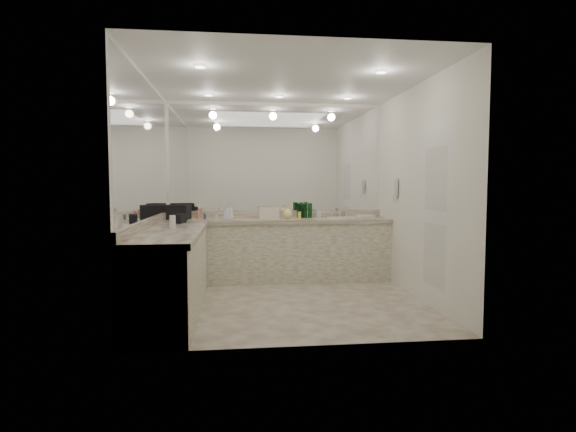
{
  "coord_description": "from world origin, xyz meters",
  "views": [
    {
      "loc": [
        -0.6,
        -5.22,
        1.38
      ],
      "look_at": [
        0.05,
        0.4,
        0.99
      ],
      "focal_mm": 28.0,
      "sensor_mm": 36.0,
      "label": 1
    }
  ],
  "objects": [
    {
      "name": "sink",
      "position": [
        0.95,
        1.2,
        0.9
      ],
      "size": [
        0.44,
        0.44,
        0.03
      ],
      "primitive_type": "cylinder",
      "color": "white",
      "rests_on": "vanity_back_top"
    },
    {
      "name": "green_bottle_3",
      "position": [
        0.32,
        1.27,
        1.01
      ],
      "size": [
        0.07,
        0.07,
        0.21
      ],
      "primitive_type": "cylinder",
      "color": "#135725",
      "rests_on": "vanity_back_top"
    },
    {
      "name": "backsplash_back",
      "position": [
        0.0,
        1.48,
        0.95
      ],
      "size": [
        3.2,
        0.04,
        0.1
      ],
      "primitive_type": "cube",
      "color": "beige",
      "rests_on": "vanity_back_top"
    },
    {
      "name": "amenity_bottle_3",
      "position": [
        0.63,
        1.3,
        0.94
      ],
      "size": [
        0.04,
        0.04,
        0.09
      ],
      "primitive_type": "cylinder",
      "color": "white",
      "rests_on": "vanity_back_top"
    },
    {
      "name": "wall_phone",
      "position": [
        1.56,
        0.7,
        1.35
      ],
      "size": [
        0.06,
        0.1,
        0.24
      ],
      "primitive_type": "cube",
      "color": "white",
      "rests_on": "wall_right"
    },
    {
      "name": "wall_right",
      "position": [
        1.6,
        0.0,
        1.3
      ],
      "size": [
        0.02,
        3.0,
        2.6
      ],
      "primitive_type": "cube",
      "color": "white",
      "rests_on": "floor"
    },
    {
      "name": "green_bottle_4",
      "position": [
        0.35,
        1.32,
        1.0
      ],
      "size": [
        0.06,
        0.06,
        0.2
      ],
      "primitive_type": "cylinder",
      "color": "#135725",
      "rests_on": "vanity_back_top"
    },
    {
      "name": "mirror_left",
      "position": [
        -1.59,
        0.0,
        1.77
      ],
      "size": [
        0.01,
        2.92,
        1.55
      ],
      "primitive_type": "cube",
      "color": "white",
      "rests_on": "wall_left"
    },
    {
      "name": "soap_bottle_b",
      "position": [
        -0.72,
        1.19,
        1.0
      ],
      "size": [
        0.1,
        0.11,
        0.21
      ],
      "primitive_type": "imported",
      "rotation": [
        0.0,
        0.0,
        -0.14
      ],
      "color": "white",
      "rests_on": "vanity_back_top"
    },
    {
      "name": "floor",
      "position": [
        0.0,
        0.0,
        0.0
      ],
      "size": [
        3.2,
        3.2,
        0.0
      ],
      "primitive_type": "plane",
      "color": "beige",
      "rests_on": "ground"
    },
    {
      "name": "wall_back",
      "position": [
        0.0,
        1.5,
        1.3
      ],
      "size": [
        3.2,
        0.02,
        2.6
      ],
      "primitive_type": "cube",
      "color": "white",
      "rests_on": "floor"
    },
    {
      "name": "green_bottle_1",
      "position": [
        0.41,
        1.28,
        1.01
      ],
      "size": [
        0.07,
        0.07,
        0.21
      ],
      "primitive_type": "cylinder",
      "color": "#135725",
      "rests_on": "vanity_back_top"
    },
    {
      "name": "cream_cosmetic_case",
      "position": [
        -0.12,
        1.2,
        0.98
      ],
      "size": [
        0.3,
        0.21,
        0.16
      ],
      "primitive_type": "cube",
      "rotation": [
        0.0,
        0.0,
        -0.14
      ],
      "color": "silver",
      "rests_on": "vanity_back_top"
    },
    {
      "name": "soap_bottle_c",
      "position": [
        0.15,
        1.22,
        0.99
      ],
      "size": [
        0.17,
        0.17,
        0.18
      ],
      "primitive_type": "imported",
      "rotation": [
        0.0,
        0.0,
        0.28
      ],
      "color": "#FFF98E",
      "rests_on": "vanity_back_top"
    },
    {
      "name": "vanity_back_base",
      "position": [
        0.0,
        1.2,
        0.42
      ],
      "size": [
        3.2,
        0.6,
        0.84
      ],
      "primitive_type": "cube",
      "color": "silver",
      "rests_on": "floor"
    },
    {
      "name": "lotion_left",
      "position": [
        -1.3,
        -0.15,
        0.98
      ],
      "size": [
        0.07,
        0.07,
        0.15
      ],
      "primitive_type": "cylinder",
      "color": "white",
      "rests_on": "vanity_left_top"
    },
    {
      "name": "vanity_back_top",
      "position": [
        0.0,
        1.19,
        0.87
      ],
      "size": [
        3.2,
        0.64,
        0.06
      ],
      "primitive_type": "cube",
      "color": "beige",
      "rests_on": "vanity_back_base"
    },
    {
      "name": "amenity_bottle_0",
      "position": [
        -0.88,
        1.23,
        0.93
      ],
      "size": [
        0.04,
        0.04,
        0.06
      ],
      "primitive_type": "cylinder",
      "color": "white",
      "rests_on": "vanity_back_top"
    },
    {
      "name": "backsplash_left",
      "position": [
        -1.58,
        0.0,
        0.95
      ],
      "size": [
        0.04,
        3.0,
        0.1
      ],
      "primitive_type": "cube",
      "color": "beige",
      "rests_on": "vanity_left_top"
    },
    {
      "name": "hand_towel",
      "position": [
        1.29,
        1.15,
        0.92
      ],
      "size": [
        0.24,
        0.18,
        0.04
      ],
      "primitive_type": "cube",
      "rotation": [
        0.0,
        0.0,
        0.12
      ],
      "color": "white",
      "rests_on": "vanity_back_top"
    },
    {
      "name": "black_toiletry_bag",
      "position": [
        -1.43,
        1.19,
        1.0
      ],
      "size": [
        0.4,
        0.3,
        0.2
      ],
      "primitive_type": "cube",
      "rotation": [
        0.0,
        0.0,
        -0.23
      ],
      "color": "black",
      "rests_on": "vanity_back_top"
    },
    {
      "name": "green_bottle_2",
      "position": [
        0.35,
        1.26,
        0.99
      ],
      "size": [
        0.06,
        0.06,
        0.18
      ],
      "primitive_type": "cylinder",
      "color": "#135725",
      "rests_on": "vanity_back_top"
    },
    {
      "name": "wall_left",
      "position": [
        -1.6,
        0.0,
        1.3
      ],
      "size": [
        0.02,
        3.0,
        2.6
      ],
      "primitive_type": "cube",
      "color": "white",
      "rests_on": "floor"
    },
    {
      "name": "mirror_back",
      "position": [
        0.0,
        1.49,
        1.77
      ],
      "size": [
        3.12,
        0.01,
        1.55
      ],
      "primitive_type": "cube",
      "color": "white",
      "rests_on": "wall_back"
    },
    {
      "name": "door",
      "position": [
        1.59,
        -0.5,
        1.05
      ],
      "size": [
        0.02,
        0.82,
        2.1
      ],
      "primitive_type": "cube",
      "color": "white",
      "rests_on": "wall_right"
    },
    {
      "name": "soap_bottle_a",
      "position": [
        -0.68,
        1.24,
        1.0
      ],
      "size": [
        0.1,
        0.1,
        0.19
      ],
      "primitive_type": "imported",
      "rotation": [
        0.0,
        0.0,
        0.4
      ],
      "color": "white",
      "rests_on": "vanity_back_top"
    },
    {
      "name": "faucet",
      "position": [
        0.95,
        1.41,
        0.97
      ],
      "size": [
        0.24,
        0.16,
        0.14
      ],
      "primitive_type": "cube",
      "color": "silver",
      "rests_on": "vanity_back_top"
    },
    {
      "name": "ceiling",
      "position": [
        0.0,
        0.0,
        2.6
      ],
      "size": [
        3.2,
        3.2,
        0.0
      ],
      "primitive_type": "plane",
      "color": "white",
      "rests_on": "floor"
    },
    {
      "name": "amenity_bottle_2",
      "position": [
        -1.04,
        1.19,
        0.94
      ],
      "size": [
        0.04,
        0.04,
        0.07
      ],
      "primitive_type": "cylinder",
      "color": "#3F3F4C",
      "rests_on": "vanity_back_top"
    },
    {
      "name": "amenity_bottle_5",
      "position": [
        0.6,
        1.26,
        0.95
      ],
      "size": [
        0.06,
        0.06,
        0.11
      ],
      "primitive_type": "cylinder",
      "color": "silver",
      "rests_on": "vanity_back_top"
    },
    {
      "name": "amenity_bottle_4",
      "position": [
        0.31,
        1.19,
        0.95
      ],
      "size": [
        0.05,
        0.05,
        0.1
      ],
      "primitive_type": "cylinder",
      "color": "#F2D84C",
      "rests_on": "vanity_back_top"
    },
    {
      "name": "amenity_bottle_1",
      "position": [
        -1.14,
        1.32,
        0.96
      ],
      "size": [
        0.05,
        0.05,
        0.12
      ],
      "primitive_type": "cylinder",
      "color": "#E57F66",
      "rests_on": "vanity_back_top"
    },
    {
      "name": "black_bag_spill",
      "position": [
        -1.3,
        0.53,
        0.96
      ],
      "size": [
        0.14,
        0.23,
        0.12
      ],
      "primitive_type": "cube",
      "rotation": [
        0.0,
        0.0,
        -0.25
      ],
      "color": "black",
      "rests_on": "vanity_left_top"
    },
    {
      "name": "vanity_left_base",
      "position": [
        -1.3,
        -0.3,
        0.42
      ],
      "size": [
        0.6,
        2.4,
        0.84
      ],
      "primitive_type": "cube",
      "color": "silver",
      "rests_on": "floor"
    },
    {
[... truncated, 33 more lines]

